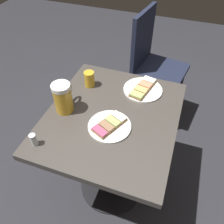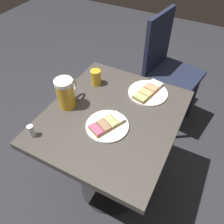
{
  "view_description": "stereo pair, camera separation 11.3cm",
  "coord_description": "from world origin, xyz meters",
  "px_view_note": "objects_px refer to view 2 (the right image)",
  "views": [
    {
      "loc": [
        -0.26,
        0.75,
        1.53
      ],
      "look_at": [
        0.0,
        0.0,
        0.73
      ],
      "focal_mm": 36.74,
      "sensor_mm": 36.0,
      "label": 1
    },
    {
      "loc": [
        -0.37,
        0.7,
        1.53
      ],
      "look_at": [
        0.0,
        0.0,
        0.73
      ],
      "focal_mm": 36.74,
      "sensor_mm": 36.0,
      "label": 2
    }
  ],
  "objects_px": {
    "plate_far": "(148,92)",
    "beer_mug": "(66,93)",
    "cafe_chair": "(167,66)",
    "salt_shaker": "(31,131)",
    "plate_near": "(107,125)",
    "beer_glass_small": "(96,77)"
  },
  "relations": [
    {
      "from": "plate_near",
      "to": "beer_mug",
      "type": "bearing_deg",
      "value": -8.67
    },
    {
      "from": "plate_far",
      "to": "cafe_chair",
      "type": "distance_m",
      "value": 0.6
    },
    {
      "from": "beer_mug",
      "to": "salt_shaker",
      "type": "bearing_deg",
      "value": 84.6
    },
    {
      "from": "beer_glass_small",
      "to": "salt_shaker",
      "type": "distance_m",
      "value": 0.47
    },
    {
      "from": "plate_near",
      "to": "salt_shaker",
      "type": "height_order",
      "value": "salt_shaker"
    },
    {
      "from": "plate_far",
      "to": "plate_near",
      "type": "bearing_deg",
      "value": 75.34
    },
    {
      "from": "plate_far",
      "to": "beer_mug",
      "type": "xyz_separation_m",
      "value": [
        0.34,
        0.28,
        0.07
      ]
    },
    {
      "from": "plate_near",
      "to": "plate_far",
      "type": "bearing_deg",
      "value": -104.66
    },
    {
      "from": "beer_glass_small",
      "to": "plate_far",
      "type": "bearing_deg",
      "value": -169.15
    },
    {
      "from": "salt_shaker",
      "to": "cafe_chair",
      "type": "distance_m",
      "value": 1.15
    },
    {
      "from": "beer_mug",
      "to": "beer_glass_small",
      "type": "height_order",
      "value": "beer_mug"
    },
    {
      "from": "beer_mug",
      "to": "beer_glass_small",
      "type": "bearing_deg",
      "value": -100.33
    },
    {
      "from": "beer_mug",
      "to": "cafe_chair",
      "type": "xyz_separation_m",
      "value": [
        -0.29,
        -0.85,
        -0.26
      ]
    },
    {
      "from": "beer_glass_small",
      "to": "salt_shaker",
      "type": "bearing_deg",
      "value": 82.25
    },
    {
      "from": "beer_glass_small",
      "to": "plate_near",
      "type": "bearing_deg",
      "value": 129.53
    },
    {
      "from": "cafe_chair",
      "to": "plate_far",
      "type": "bearing_deg",
      "value": 14.51
    },
    {
      "from": "plate_near",
      "to": "salt_shaker",
      "type": "bearing_deg",
      "value": 36.55
    },
    {
      "from": "plate_near",
      "to": "beer_mug",
      "type": "distance_m",
      "value": 0.27
    },
    {
      "from": "plate_far",
      "to": "beer_glass_small",
      "type": "distance_m",
      "value": 0.3
    },
    {
      "from": "plate_far",
      "to": "beer_glass_small",
      "type": "height_order",
      "value": "beer_glass_small"
    },
    {
      "from": "plate_far",
      "to": "beer_mug",
      "type": "bearing_deg",
      "value": 39.47
    },
    {
      "from": "cafe_chair",
      "to": "beer_mug",
      "type": "bearing_deg",
      "value": -8.98
    }
  ]
}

